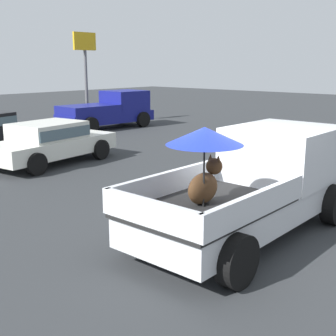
# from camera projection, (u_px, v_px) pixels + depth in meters

# --- Properties ---
(ground_plane) EXTENTS (80.00, 80.00, 0.00)m
(ground_plane) POSITION_uv_depth(u_px,v_px,m) (243.00, 236.00, 8.37)
(ground_plane) COLOR #2D3033
(pickup_truck_main) EXTENTS (5.06, 2.26, 2.18)m
(pickup_truck_main) POSITION_uv_depth(u_px,v_px,m) (258.00, 181.00, 8.46)
(pickup_truck_main) COLOR black
(pickup_truck_main) RESTS_ON ground
(pickup_truck_red) EXTENTS (4.91, 2.42, 1.80)m
(pickup_truck_red) POSITION_uv_depth(u_px,v_px,m) (109.00, 110.00, 22.27)
(pickup_truck_red) COLOR black
(pickup_truck_red) RESTS_ON ground
(parked_sedan_near) EXTENTS (4.49, 2.39, 1.33)m
(parked_sedan_near) POSITION_uv_depth(u_px,v_px,m) (50.00, 141.00, 14.27)
(parked_sedan_near) COLOR black
(parked_sedan_near) RESTS_ON ground
(motel_sign) EXTENTS (1.40, 0.16, 4.71)m
(motel_sign) POSITION_uv_depth(u_px,v_px,m) (85.00, 60.00, 23.42)
(motel_sign) COLOR #59595B
(motel_sign) RESTS_ON ground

